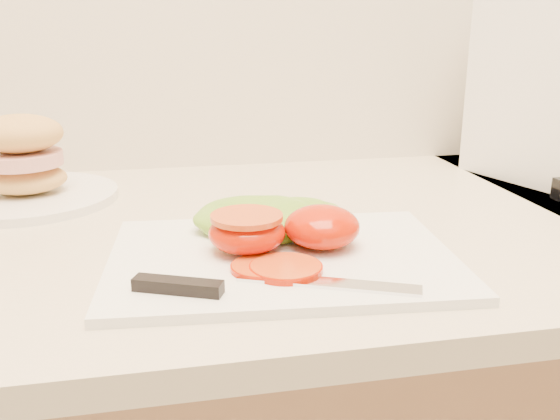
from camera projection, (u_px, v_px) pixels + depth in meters
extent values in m
cube|color=beige|center=(420.00, 223.00, 0.83)|extent=(3.92, 0.65, 0.03)
cube|color=white|center=(282.00, 258.00, 0.66)|extent=(0.38, 0.29, 0.01)
ellipsoid|color=red|center=(322.00, 227.00, 0.67)|extent=(0.08, 0.08, 0.04)
ellipsoid|color=red|center=(247.00, 233.00, 0.66)|extent=(0.08, 0.08, 0.04)
cylinder|color=#B42714|center=(247.00, 217.00, 0.65)|extent=(0.08, 0.08, 0.01)
cylinder|color=#D25C14|center=(286.00, 268.00, 0.61)|extent=(0.07, 0.07, 0.01)
cylinder|color=#D25C14|center=(263.00, 267.00, 0.61)|extent=(0.06, 0.06, 0.01)
ellipsoid|color=#93C534|center=(261.00, 219.00, 0.72)|extent=(0.17, 0.13, 0.03)
ellipsoid|color=#93C534|center=(299.00, 217.00, 0.73)|extent=(0.14, 0.12, 0.03)
cube|color=silver|center=(328.00, 283.00, 0.58)|extent=(0.17, 0.09, 0.00)
cube|color=black|center=(178.00, 286.00, 0.56)|extent=(0.08, 0.05, 0.01)
cylinder|color=white|center=(27.00, 197.00, 0.88)|extent=(0.25, 0.25, 0.01)
ellipsoid|color=tan|center=(25.00, 179.00, 0.87)|extent=(0.11, 0.10, 0.04)
cylinder|color=#D8938C|center=(23.00, 159.00, 0.86)|extent=(0.11, 0.11, 0.02)
ellipsoid|color=tan|center=(19.00, 134.00, 0.85)|extent=(0.12, 0.10, 0.05)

